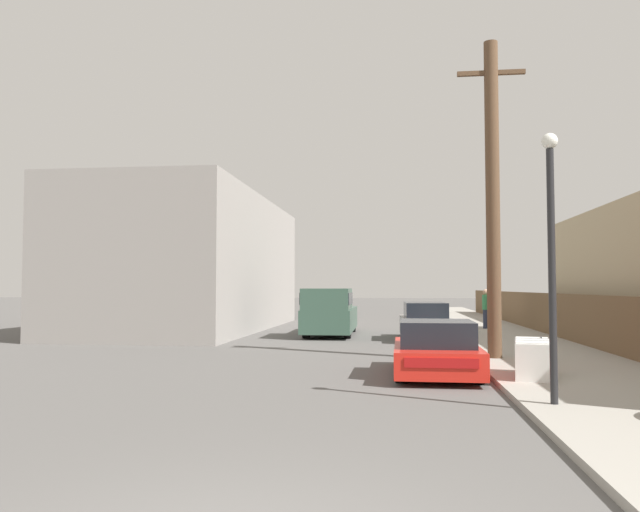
{
  "coord_description": "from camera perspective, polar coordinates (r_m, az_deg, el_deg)",
  "views": [
    {
      "loc": [
        1.2,
        -4.51,
        1.99
      ],
      "look_at": [
        -0.99,
        13.61,
        2.9
      ],
      "focal_mm": 35.0,
      "sensor_mm": 36.0,
      "label": 1
    }
  ],
  "objects": [
    {
      "name": "sidewalk_curb",
      "position": [
        28.37,
        15.29,
        -6.65
      ],
      "size": [
        4.2,
        63.0,
        0.12
      ],
      "primitive_type": "cube",
      "color": "#9E998E",
      "rests_on": "ground"
    },
    {
      "name": "discarded_fridge",
      "position": [
        13.87,
        18.87,
        -8.84
      ],
      "size": [
        0.99,
        1.74,
        0.8
      ],
      "rotation": [
        0.0,
        0.0,
        -0.19
      ],
      "color": "white",
      "rests_on": "sidewalk_curb"
    },
    {
      "name": "parked_sports_car_red",
      "position": [
        14.41,
        10.55,
        -8.49
      ],
      "size": [
        1.88,
        4.06,
        1.24
      ],
      "rotation": [
        0.0,
        0.0,
        -0.01
      ],
      "color": "red",
      "rests_on": "ground"
    },
    {
      "name": "car_parked_mid",
      "position": [
        24.01,
        9.58,
        -6.0
      ],
      "size": [
        1.89,
        4.38,
        1.41
      ],
      "rotation": [
        0.0,
        0.0,
        0.03
      ],
      "color": "gray",
      "rests_on": "ground"
    },
    {
      "name": "pickup_truck",
      "position": [
        25.56,
        0.89,
        -5.17
      ],
      "size": [
        2.01,
        5.9,
        1.93
      ],
      "rotation": [
        0.0,
        0.0,
        3.16
      ],
      "color": "#385647",
      "rests_on": "ground"
    },
    {
      "name": "utility_pole",
      "position": [
        17.39,
        15.51,
        5.38
      ],
      "size": [
        1.8,
        0.37,
        8.51
      ],
      "color": "brown",
      "rests_on": "sidewalk_curb"
    },
    {
      "name": "street_lamp",
      "position": [
        10.75,
        20.41,
        1.01
      ],
      "size": [
        0.26,
        0.26,
        4.38
      ],
      "color": "#232326",
      "rests_on": "sidewalk_curb"
    },
    {
      "name": "wooden_fence",
      "position": [
        26.87,
        19.98,
        -4.94
      ],
      "size": [
        0.08,
        43.95,
        1.63
      ],
      "primitive_type": "cube",
      "color": "brown",
      "rests_on": "sidewalk_curb"
    },
    {
      "name": "building_left_block",
      "position": [
        30.23,
        -11.43,
        -0.75
      ],
      "size": [
        7.0,
        16.52,
        6.14
      ],
      "primitive_type": "cube",
      "color": "gray",
      "rests_on": "ground"
    },
    {
      "name": "pedestrian",
      "position": [
        29.23,
        14.94,
        -4.63
      ],
      "size": [
        0.34,
        0.34,
        1.78
      ],
      "color": "#282D42",
      "rests_on": "sidewalk_curb"
    }
  ]
}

